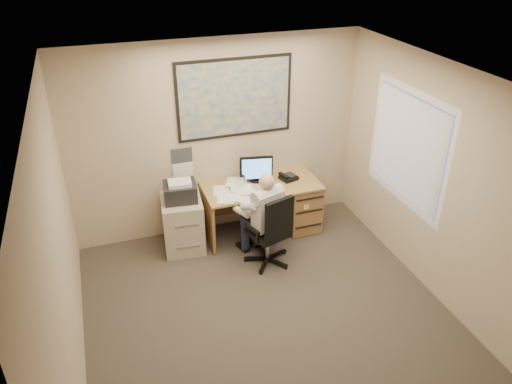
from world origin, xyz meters
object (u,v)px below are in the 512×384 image
object	(u,v)px
filing_cabinet	(182,219)
person	(267,219)
desk	(283,200)
office_chair	(268,244)

from	to	relation	value
filing_cabinet	person	distance (m)	1.19
desk	office_chair	bearing A→B (deg)	-123.26
filing_cabinet	office_chair	xyz separation A→B (m)	(0.94, -0.74, -0.13)
filing_cabinet	person	size ratio (longest dim) A/B	0.80
desk	person	distance (m)	0.87
filing_cabinet	person	bearing A→B (deg)	-29.04
office_chair	person	size ratio (longest dim) A/B	0.81
desk	office_chair	world-z (taller)	desk
desk	person	size ratio (longest dim) A/B	1.27
filing_cabinet	office_chair	size ratio (longest dim) A/B	0.99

